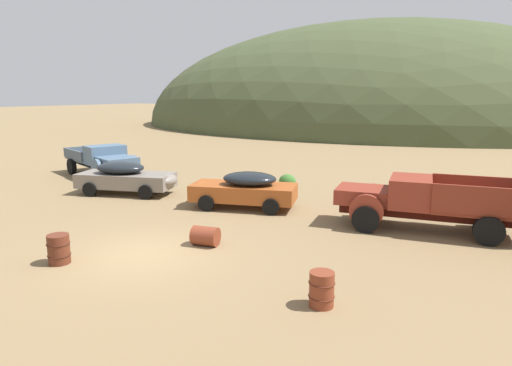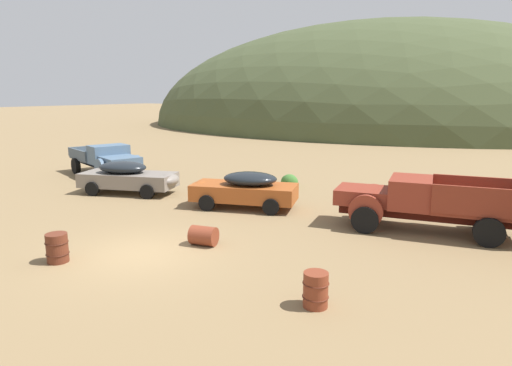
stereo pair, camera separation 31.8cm
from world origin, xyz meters
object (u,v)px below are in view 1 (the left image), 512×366
object	(u,v)px
truck_chalk_blue	(105,160)
oil_drum_spare	(322,289)
car_oxide_orange	(241,189)
oil_drum_foreground	(59,249)
truck_rust_red	(415,201)
oil_drum_tipped	(205,236)
car_primer_gray	(129,177)

from	to	relation	value
truck_chalk_blue	oil_drum_spare	size ratio (longest dim) A/B	7.97
car_oxide_orange	oil_drum_foreground	size ratio (longest dim) A/B	5.80
truck_rust_red	oil_drum_tipped	distance (m)	7.61
oil_drum_foreground	car_oxide_orange	bearing A→B (deg)	82.41
truck_chalk_blue	oil_drum_spare	bearing A→B (deg)	-8.12
truck_chalk_blue	car_oxide_orange	world-z (taller)	truck_chalk_blue
truck_chalk_blue	car_oxide_orange	size ratio (longest dim) A/B	1.34
truck_rust_red	oil_drum_foreground	size ratio (longest dim) A/B	7.72
truck_rust_red	oil_drum_foreground	distance (m)	11.91
oil_drum_spare	oil_drum_foreground	xyz separation A→B (m)	(-7.56, -1.34, 0.01)
car_primer_gray	car_oxide_orange	world-z (taller)	same
oil_drum_foreground	oil_drum_tipped	xyz separation A→B (m)	(2.71, 3.39, -0.12)
truck_chalk_blue	truck_rust_red	bearing A→B (deg)	14.51
truck_rust_red	oil_drum_tipped	world-z (taller)	truck_rust_red
oil_drum_foreground	oil_drum_spare	bearing A→B (deg)	10.06
truck_chalk_blue	oil_drum_foreground	size ratio (longest dim) A/B	7.75
car_oxide_orange	truck_rust_red	size ratio (longest dim) A/B	0.75
truck_chalk_blue	oil_drum_spare	distance (m)	19.14
oil_drum_foreground	truck_chalk_blue	bearing A→B (deg)	133.21
car_primer_gray	car_oxide_orange	bearing A→B (deg)	-13.89
truck_chalk_blue	car_oxide_orange	xyz separation A→B (m)	(10.54, -1.96, -0.20)
oil_drum_tipped	oil_drum_spare	bearing A→B (deg)	-22.95
truck_chalk_blue	car_primer_gray	size ratio (longest dim) A/B	1.29
oil_drum_spare	car_primer_gray	bearing A→B (deg)	153.57
car_oxide_orange	oil_drum_spare	distance (m)	9.38
oil_drum_tipped	car_oxide_orange	bearing A→B (deg)	109.08
car_primer_gray	oil_drum_foreground	size ratio (longest dim) A/B	6.01
oil_drum_foreground	oil_drum_tipped	size ratio (longest dim) A/B	0.90
truck_chalk_blue	car_oxide_orange	distance (m)	10.72
car_oxide_orange	oil_drum_tipped	distance (m)	5.02
car_oxide_orange	oil_drum_foreground	xyz separation A→B (m)	(-1.08, -8.11, -0.39)
truck_chalk_blue	oil_drum_foreground	xyz separation A→B (m)	(9.46, -10.07, -0.58)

